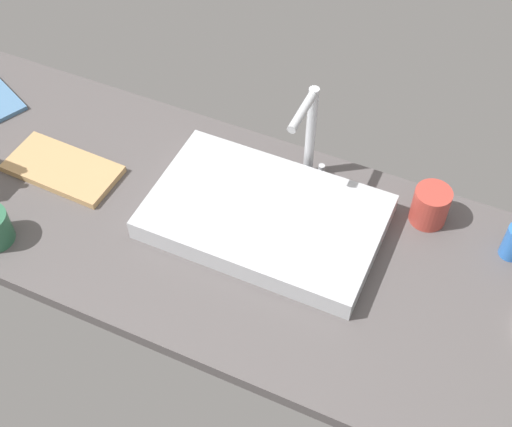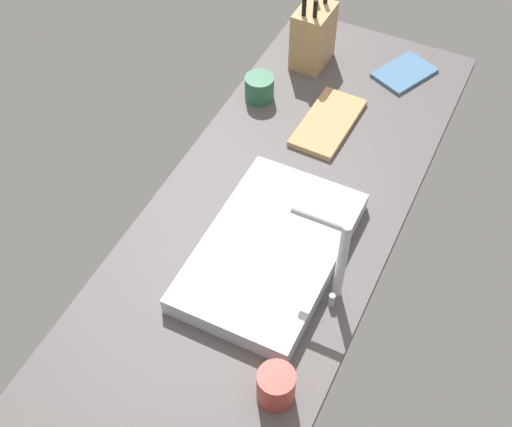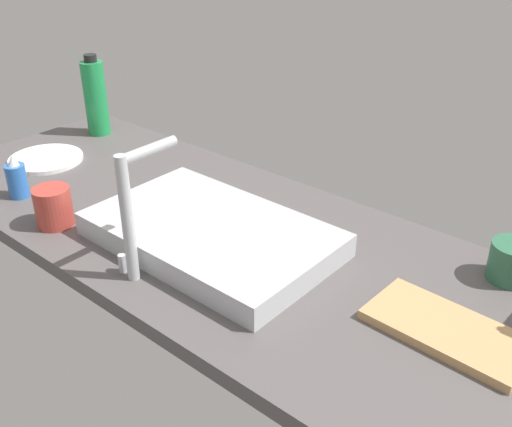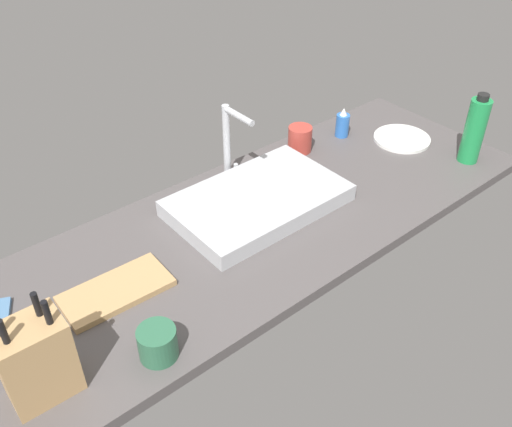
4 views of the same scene
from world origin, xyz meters
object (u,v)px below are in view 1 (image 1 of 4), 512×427
Objects in this scene: cutting_board at (63,168)px; ceramic_cup at (430,206)px; sink_basin at (265,217)px; faucet at (309,130)px.

cutting_board is 89.38cm from ceramic_cup.
sink_basin is 1.99× the size of faucet.
faucet is 0.95× the size of cutting_board.
sink_basin is 5.70× the size of ceramic_cup.
cutting_board is at bearing -165.49° from ceramic_cup.
faucet is 2.87× the size of ceramic_cup.
faucet reaches higher than sink_basin.
ceramic_cup is (30.83, -0.62, -11.18)cm from faucet.
faucet is at bearing 79.98° from sink_basin.
sink_basin is at bearing 5.67° from cutting_board.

